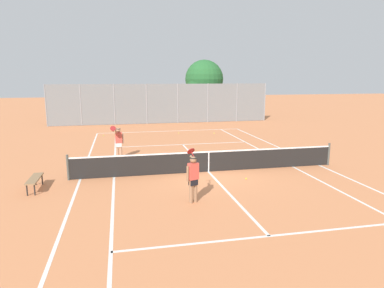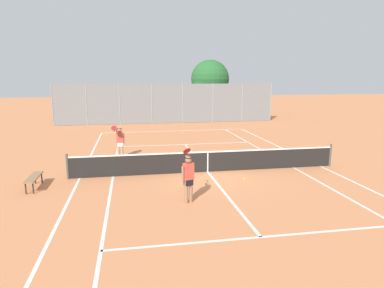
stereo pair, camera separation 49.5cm
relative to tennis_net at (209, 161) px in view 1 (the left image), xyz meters
name	(u,v)px [view 1 (the left image)]	position (x,y,z in m)	size (l,w,h in m)	color
ground_plane	(209,172)	(0.00, 0.00, -0.51)	(120.00, 120.00, 0.00)	#CC7A4C
court_line_markings	(209,172)	(0.00, 0.00, -0.51)	(11.10, 23.90, 0.01)	silver
tennis_net	(209,161)	(0.00, 0.00, 0.00)	(12.00, 0.10, 1.07)	#474C47
player_near_side	(193,176)	(-1.47, -3.54, 0.42)	(0.45, 0.88, 1.77)	#936B4C
player_far_left	(119,141)	(-3.90, 3.45, 0.42)	(0.65, 0.74, 1.77)	tan
loose_tennis_ball_0	(103,136)	(-4.99, 10.62, -0.48)	(0.07, 0.07, 0.07)	#D1DB33
loose_tennis_ball_1	(246,179)	(1.24, -1.42, -0.48)	(0.07, 0.07, 0.07)	#D1DB33
loose_tennis_ball_2	(179,133)	(0.46, 10.62, -0.48)	(0.07, 0.07, 0.07)	#D1DB33
loose_tennis_ball_3	(214,133)	(3.05, 10.02, -0.48)	(0.07, 0.07, 0.07)	#D1DB33
courtside_bench	(35,179)	(-7.01, -1.04, -0.10)	(0.36, 1.50, 0.47)	olive
back_fence	(162,104)	(0.00, 16.45, 1.27)	(19.80, 0.08, 3.56)	gray
tree_behind_left	(203,80)	(4.64, 20.01, 3.30)	(3.87, 3.87, 5.86)	brown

